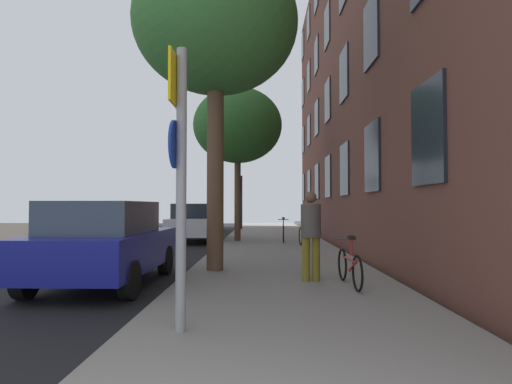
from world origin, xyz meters
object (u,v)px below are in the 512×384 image
object	(u,v)px
traffic_light	(240,192)
car_2	(204,218)
sign_post	(179,165)
tree_far	(238,126)
car_1	(195,222)
pedestrian_0	(311,230)
bicycle_2	(283,232)
car_0	(105,242)
tree_near	(216,26)
bicycle_0	(350,266)
bicycle_1	(303,236)

from	to	relation	value
traffic_light	car_2	distance (m)	2.92
sign_post	tree_far	bearing A→B (deg)	90.24
sign_post	car_1	world-z (taller)	sign_post
sign_post	pedestrian_0	world-z (taller)	sign_post
bicycle_2	sign_post	bearing A→B (deg)	-98.65
sign_post	bicycle_2	size ratio (longest dim) A/B	1.96
bicycle_2	car_2	bearing A→B (deg)	117.44
traffic_light	bicycle_2	xyz separation A→B (m)	(2.24, -9.64, -1.89)
bicycle_2	pedestrian_0	size ratio (longest dim) A/B	0.98
tree_far	pedestrian_0	xyz separation A→B (m)	(1.94, -9.27, -3.76)
sign_post	car_2	bearing A→B (deg)	97.03
tree_far	car_0	distance (m)	10.23
tree_near	car_1	world-z (taller)	tree_near
bicycle_0	car_0	distance (m)	4.65
bicycle_2	pedestrian_0	xyz separation A→B (m)	(0.09, -8.61, 0.59)
tree_near	car_0	world-z (taller)	tree_near
car_2	bicycle_0	bearing A→B (deg)	-73.92
bicycle_0	car_0	size ratio (longest dim) A/B	0.42
car_2	bicycle_2	bearing A→B (deg)	-62.56
sign_post	bicycle_0	size ratio (longest dim) A/B	1.95
traffic_light	pedestrian_0	bearing A→B (deg)	-82.72
sign_post	car_1	xyz separation A→B (m)	(-1.89, 13.08, -1.18)
sign_post	tree_near	world-z (taller)	tree_near
car_0	bicycle_0	bearing A→B (deg)	-7.02
tree_far	car_0	xyz separation A→B (m)	(-2.03, -9.19, -4.01)
tree_near	bicycle_1	bearing A→B (deg)	65.24
sign_post	car_2	size ratio (longest dim) A/B	0.77
car_0	car_1	xyz separation A→B (m)	(0.18, 9.79, 0.00)
car_0	traffic_light	bearing A→B (deg)	84.86
bicycle_0	tree_near	bearing A→B (deg)	145.08
sign_post	traffic_light	bearing A→B (deg)	91.18
tree_near	bicycle_1	world-z (taller)	tree_near
bicycle_1	car_0	world-z (taller)	car_0
bicycle_2	car_2	size ratio (longest dim) A/B	0.39
bicycle_0	pedestrian_0	size ratio (longest dim) A/B	0.98
car_2	traffic_light	bearing A→B (deg)	35.01
tree_near	bicycle_0	size ratio (longest dim) A/B	4.26
bicycle_1	car_1	distance (m)	5.34
traffic_light	sign_post	bearing A→B (deg)	-88.82
traffic_light	tree_far	distance (m)	9.32
tree_far	bicycle_2	xyz separation A→B (m)	(1.85, -0.66, -4.35)
sign_post	car_0	bearing A→B (deg)	122.30
traffic_light	bicycle_1	size ratio (longest dim) A/B	2.01
traffic_light	car_2	xyz separation A→B (m)	(-2.03, -1.42, -1.55)
sign_post	bicycle_1	xyz separation A→B (m)	(2.38, 9.90, -1.54)
bicycle_1	car_0	bearing A→B (deg)	-124.01
tree_near	bicycle_2	size ratio (longest dim) A/B	4.28
car_1	car_2	bearing A→B (deg)	94.73
sign_post	car_2	distance (m)	20.22
tree_near	tree_far	distance (m)	7.97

